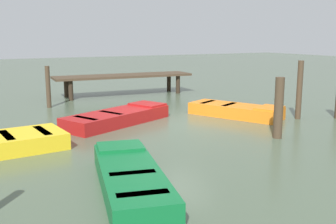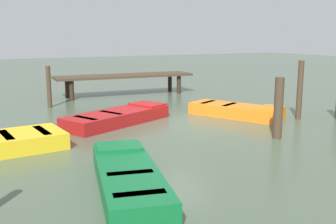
% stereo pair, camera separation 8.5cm
% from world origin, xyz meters
% --- Properties ---
extents(ground_plane, '(80.00, 80.00, 0.00)m').
position_xyz_m(ground_plane, '(0.00, 0.00, 0.00)').
color(ground_plane, '#475642').
extents(dock_segment, '(6.46, 1.85, 0.95)m').
position_xyz_m(dock_segment, '(0.99, 6.29, 0.84)').
color(dock_segment, '#423323').
rests_on(dock_segment, ground_plane).
extents(rowboat_red, '(3.86, 2.61, 0.46)m').
position_xyz_m(rowboat_red, '(-1.44, 0.65, 0.22)').
color(rowboat_red, maroon).
rests_on(rowboat_red, ground_plane).
extents(rowboat_green, '(1.81, 3.59, 0.46)m').
position_xyz_m(rowboat_green, '(-3.19, -4.57, 0.22)').
color(rowboat_green, '#0F602D').
rests_on(rowboat_green, ground_plane).
extents(rowboat_orange, '(2.38, 3.32, 0.46)m').
position_xyz_m(rowboat_orange, '(2.53, -0.20, 0.22)').
color(rowboat_orange, orange).
rests_on(rowboat_orange, ground_plane).
extents(mooring_piling_center, '(0.17, 0.17, 1.60)m').
position_xyz_m(mooring_piling_center, '(-2.78, 4.57, 0.80)').
color(mooring_piling_center, '#423323').
rests_on(mooring_piling_center, ground_plane).
extents(mooring_piling_far_right, '(0.18, 0.18, 1.94)m').
position_xyz_m(mooring_piling_far_right, '(4.13, -1.47, 0.97)').
color(mooring_piling_far_right, '#423323').
rests_on(mooring_piling_far_right, ground_plane).
extents(mooring_piling_near_left, '(0.24, 0.24, 1.65)m').
position_xyz_m(mooring_piling_near_left, '(1.73, -3.08, 0.83)').
color(mooring_piling_near_left, '#423323').
rests_on(mooring_piling_near_left, ground_plane).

